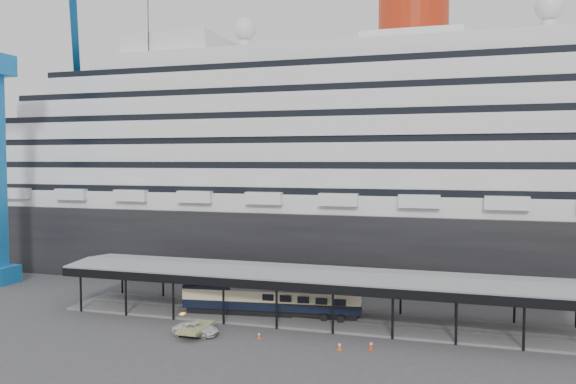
# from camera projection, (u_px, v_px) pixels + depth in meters

# --- Properties ---
(ground) EXTENTS (200.00, 200.00, 0.00)m
(ground) POSITION_uv_depth(u_px,v_px,m) (302.00, 334.00, 54.86)
(ground) COLOR #3C3C3F
(ground) RESTS_ON ground
(cruise_ship) EXTENTS (130.00, 30.00, 43.90)m
(cruise_ship) POSITION_uv_depth(u_px,v_px,m) (358.00, 151.00, 84.45)
(cruise_ship) COLOR black
(cruise_ship) RESTS_ON ground
(platform_canopy) EXTENTS (56.00, 9.18, 5.30)m
(platform_canopy) POSITION_uv_depth(u_px,v_px,m) (314.00, 298.00, 59.51)
(platform_canopy) COLOR slate
(platform_canopy) RESTS_ON ground
(crane_blue) EXTENTS (22.63, 19.19, 47.60)m
(crane_blue) POSITION_uv_depth(u_px,v_px,m) (4.00, 139.00, 76.74)
(crane_blue) COLOR #1C7DD3
(crane_blue) RESTS_ON ground
(port_truck) EXTENTS (4.46, 2.07, 1.24)m
(port_truck) POSITION_uv_depth(u_px,v_px,m) (196.00, 329.00, 54.38)
(port_truck) COLOR silver
(port_truck) RESTS_ON ground
(pullman_carriage) EXTENTS (19.60, 4.83, 19.09)m
(pullman_carriage) POSITION_uv_depth(u_px,v_px,m) (272.00, 295.00, 60.86)
(pullman_carriage) COLOR black
(pullman_carriage) RESTS_ON ground
(traffic_cone_left) EXTENTS (0.38, 0.38, 0.68)m
(traffic_cone_left) POSITION_uv_depth(u_px,v_px,m) (259.00, 335.00, 53.40)
(traffic_cone_left) COLOR #F6540D
(traffic_cone_left) RESTS_ON ground
(traffic_cone_mid) EXTENTS (0.47, 0.47, 0.82)m
(traffic_cone_mid) POSITION_uv_depth(u_px,v_px,m) (340.00, 346.00, 50.11)
(traffic_cone_mid) COLOR #E85A0C
(traffic_cone_mid) RESTS_ON ground
(traffic_cone_right) EXTENTS (0.48, 0.48, 0.84)m
(traffic_cone_right) POSITION_uv_depth(u_px,v_px,m) (371.00, 345.00, 50.35)
(traffic_cone_right) COLOR #EC390D
(traffic_cone_right) RESTS_ON ground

